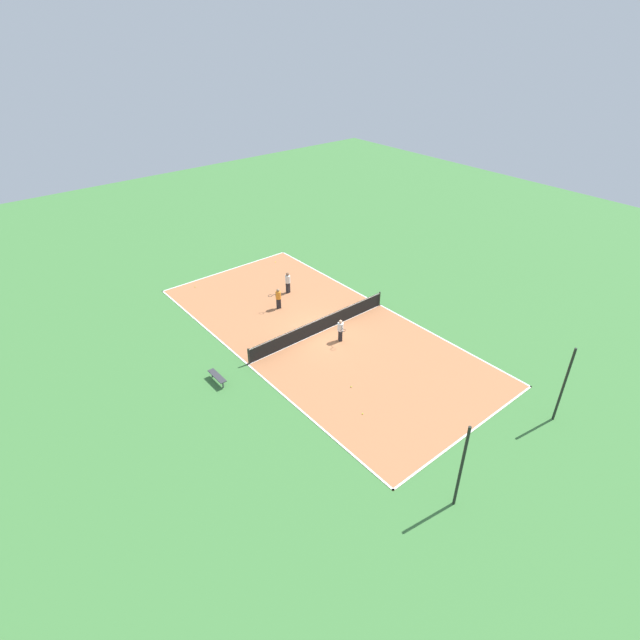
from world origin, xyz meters
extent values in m
plane|color=#3D7538|center=(0.00, 0.00, 0.00)|extent=(80.00, 80.00, 0.00)
cube|color=#AD6B42|center=(0.00, 0.00, 0.01)|extent=(10.74, 22.69, 0.02)
cube|color=white|center=(-5.32, 0.00, 0.02)|extent=(0.10, 22.69, 0.00)
cube|color=white|center=(5.32, 0.00, 0.02)|extent=(0.10, 22.69, 0.00)
cube|color=white|center=(0.00, -11.30, 0.02)|extent=(10.74, 0.10, 0.00)
cube|color=white|center=(0.00, 11.30, 0.02)|extent=(10.74, 0.10, 0.00)
cube|color=white|center=(0.00, 0.00, 0.02)|extent=(10.74, 0.10, 0.00)
cylinder|color=black|center=(-5.22, 0.00, 0.54)|extent=(0.10, 0.10, 1.03)
cylinder|color=black|center=(5.22, 0.00, 0.54)|extent=(0.10, 0.10, 1.03)
cube|color=black|center=(0.00, 0.00, 0.52)|extent=(10.44, 0.03, 0.98)
cube|color=white|center=(0.00, 0.00, 0.98)|extent=(10.44, 0.04, 0.06)
cube|color=#333338|center=(7.42, 0.29, 0.43)|extent=(0.36, 1.46, 0.04)
cylinder|color=#4C4C51|center=(7.42, -0.28, 0.21)|extent=(0.08, 0.08, 0.41)
cylinder|color=#4C4C51|center=(7.42, 0.87, 0.21)|extent=(0.08, 0.08, 0.41)
cube|color=black|center=(-0.35, 1.51, 0.39)|extent=(0.29, 0.32, 0.73)
cylinder|color=white|center=(-0.35, 1.51, 1.00)|extent=(0.48, 0.48, 0.51)
sphere|color=tan|center=(-0.35, 1.51, 1.37)|extent=(0.22, 0.22, 0.22)
cylinder|color=#262626|center=(-0.21, 1.79, 1.13)|extent=(0.15, 0.26, 0.03)
torus|color=black|center=(-0.08, 2.04, 1.13)|extent=(0.41, 0.41, 0.02)
cube|color=black|center=(-1.52, -5.42, 0.42)|extent=(0.27, 0.23, 0.79)
cylinder|color=silver|center=(-1.52, -5.42, 1.09)|extent=(0.40, 0.40, 0.55)
sphere|color=brown|center=(-1.52, -5.42, 1.48)|extent=(0.24, 0.24, 0.24)
cube|color=black|center=(0.28, -4.03, 0.39)|extent=(0.28, 0.23, 0.74)
cylinder|color=orange|center=(0.28, -4.03, 1.03)|extent=(0.40, 0.40, 0.52)
sphere|color=#A87A56|center=(0.28, -4.03, 1.40)|extent=(0.22, 0.22, 0.22)
cylinder|color=#262626|center=(0.60, -4.08, 1.16)|extent=(0.28, 0.07, 0.03)
torus|color=black|center=(0.87, -4.11, 1.16)|extent=(0.34, 0.34, 0.02)
sphere|color=#CCE033|center=(2.15, 5.22, 0.06)|extent=(0.07, 0.07, 0.07)
sphere|color=#CCE033|center=(-3.72, -10.12, 0.06)|extent=(0.07, 0.07, 0.07)
sphere|color=#CCE033|center=(3.12, 7.13, 0.06)|extent=(0.07, 0.07, 0.07)
sphere|color=#CCE033|center=(3.24, -10.36, 0.06)|extent=(0.07, 0.07, 0.07)
cylinder|color=black|center=(-3.90, 13.33, 2.12)|extent=(0.12, 0.12, 4.25)
cylinder|color=black|center=(3.90, 13.33, 2.12)|extent=(0.12, 0.12, 4.25)
camera|label=1|loc=(16.60, 20.16, 17.10)|focal=28.00mm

